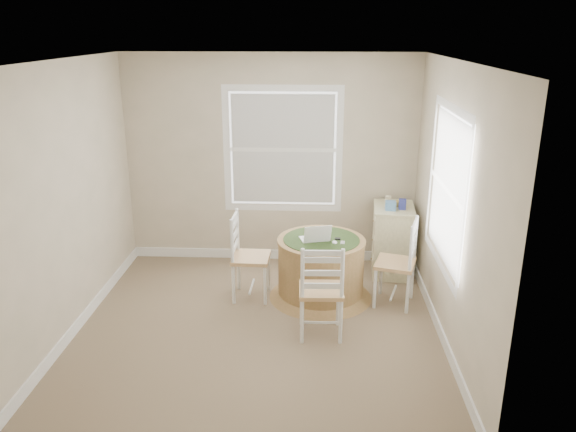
{
  "coord_description": "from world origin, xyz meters",
  "views": [
    {
      "loc": [
        0.54,
        -4.97,
        2.87
      ],
      "look_at": [
        0.28,
        0.45,
        1.04
      ],
      "focal_mm": 35.0,
      "sensor_mm": 36.0,
      "label": 1
    }
  ],
  "objects_px": {
    "chair_right": "(395,263)",
    "corner_chest": "(392,240)",
    "chair_left": "(251,257)",
    "laptop": "(315,238)",
    "round_table": "(321,265)",
    "chair_near": "(321,290)"
  },
  "relations": [
    {
      "from": "chair_right",
      "to": "corner_chest",
      "type": "height_order",
      "value": "chair_right"
    },
    {
      "from": "round_table",
      "to": "corner_chest",
      "type": "xyz_separation_m",
      "value": [
        0.86,
        0.7,
        0.05
      ]
    },
    {
      "from": "corner_chest",
      "to": "laptop",
      "type": "bearing_deg",
      "value": -137.46
    },
    {
      "from": "chair_right",
      "to": "laptop",
      "type": "bearing_deg",
      "value": -79.48
    },
    {
      "from": "chair_left",
      "to": "chair_right",
      "type": "height_order",
      "value": "same"
    },
    {
      "from": "chair_right",
      "to": "chair_left",
      "type": "bearing_deg",
      "value": -76.6
    },
    {
      "from": "chair_right",
      "to": "corner_chest",
      "type": "distance_m",
      "value": 0.82
    },
    {
      "from": "corner_chest",
      "to": "chair_right",
      "type": "bearing_deg",
      "value": -90.42
    },
    {
      "from": "round_table",
      "to": "chair_near",
      "type": "distance_m",
      "value": 0.82
    },
    {
      "from": "chair_left",
      "to": "round_table",
      "type": "bearing_deg",
      "value": -85.66
    },
    {
      "from": "round_table",
      "to": "corner_chest",
      "type": "bearing_deg",
      "value": 44.75
    },
    {
      "from": "chair_left",
      "to": "corner_chest",
      "type": "distance_m",
      "value": 1.79
    },
    {
      "from": "chair_left",
      "to": "corner_chest",
      "type": "xyz_separation_m",
      "value": [
        1.63,
        0.74,
        -0.05
      ]
    },
    {
      "from": "chair_left",
      "to": "chair_right",
      "type": "distance_m",
      "value": 1.56
    },
    {
      "from": "chair_near",
      "to": "chair_right",
      "type": "relative_size",
      "value": 1.0
    },
    {
      "from": "laptop",
      "to": "corner_chest",
      "type": "bearing_deg",
      "value": -157.85
    },
    {
      "from": "laptop",
      "to": "chair_right",
      "type": "bearing_deg",
      "value": 158.27
    },
    {
      "from": "chair_near",
      "to": "corner_chest",
      "type": "bearing_deg",
      "value": -121.91
    },
    {
      "from": "chair_left",
      "to": "corner_chest",
      "type": "height_order",
      "value": "chair_left"
    },
    {
      "from": "chair_right",
      "to": "chair_near",
      "type": "bearing_deg",
      "value": -32.82
    },
    {
      "from": "laptop",
      "to": "corner_chest",
      "type": "relative_size",
      "value": 0.42
    },
    {
      "from": "chair_near",
      "to": "chair_right",
      "type": "bearing_deg",
      "value": -141.12
    }
  ]
}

